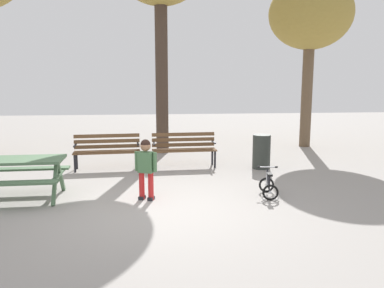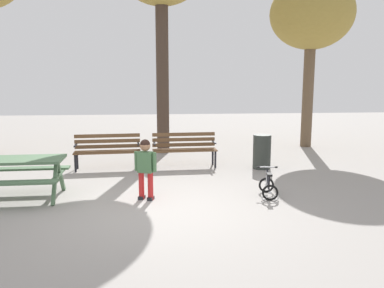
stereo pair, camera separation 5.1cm
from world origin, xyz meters
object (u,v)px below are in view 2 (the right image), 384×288
at_px(picnic_table, 13,168).
at_px(child_standing, 146,164).
at_px(park_bench_far_left, 108,148).
at_px(kids_bicycle, 268,186).
at_px(park_bench_left, 184,147).
at_px(trash_bin, 262,152).

bearing_deg(picnic_table, child_standing, -6.19).
height_order(park_bench_far_left, kids_bicycle, park_bench_far_left).
bearing_deg(kids_bicycle, park_bench_far_left, 141.19).
height_order(picnic_table, park_bench_far_left, park_bench_far_left).
bearing_deg(park_bench_left, kids_bicycle, -62.94).
height_order(child_standing, trash_bin, child_standing).
bearing_deg(park_bench_far_left, picnic_table, -121.39).
bearing_deg(park_bench_left, child_standing, -108.79).
relative_size(park_bench_far_left, child_standing, 1.44).
bearing_deg(trash_bin, kids_bicycle, -102.35).
height_order(park_bench_left, kids_bicycle, park_bench_left).
height_order(picnic_table, park_bench_left, park_bench_left).
height_order(child_standing, kids_bicycle, child_standing).
bearing_deg(child_standing, trash_bin, 39.32).
bearing_deg(child_standing, park_bench_left, 71.21).
distance_m(picnic_table, park_bench_far_left, 2.76).
xyz_separation_m(kids_bicycle, trash_bin, (0.51, 2.33, 0.22)).
height_order(picnic_table, child_standing, child_standing).
height_order(park_bench_left, trash_bin, park_bench_left).
bearing_deg(child_standing, picnic_table, 173.81).
bearing_deg(picnic_table, park_bench_far_left, 58.61).
bearing_deg(kids_bicycle, trash_bin, 77.65).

